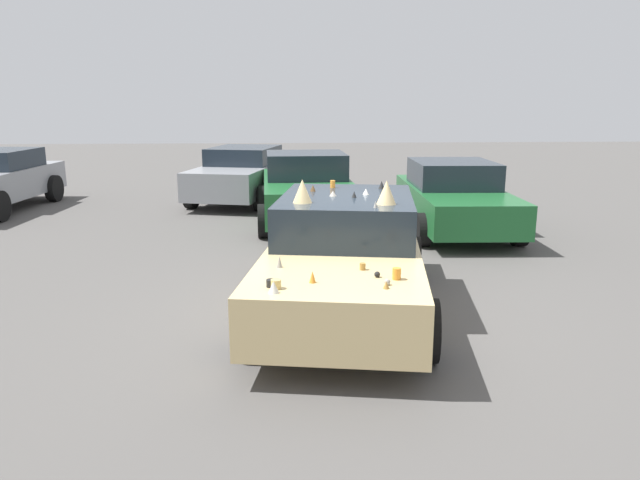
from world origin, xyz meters
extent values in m
plane|color=#514F4C|center=(0.00, 0.00, 0.00)|extent=(60.00, 60.00, 0.00)
cube|color=#D8BC7F|center=(0.00, 0.00, 0.57)|extent=(4.64, 2.43, 0.60)
cube|color=#1E2833|center=(0.34, -0.05, 1.13)|extent=(2.31, 1.92, 0.51)
cylinder|color=black|center=(-1.49, -0.67, 0.32)|extent=(0.67, 0.32, 0.64)
cylinder|color=black|center=(-1.21, 1.10, 0.32)|extent=(0.67, 0.32, 0.64)
cylinder|color=black|center=(1.21, -1.10, 0.32)|extent=(0.67, 0.32, 0.64)
cylinder|color=black|center=(1.49, 0.67, 0.32)|extent=(0.67, 0.32, 0.64)
ellipsoid|color=black|center=(1.65, -1.16, 0.75)|extent=(0.15, 0.04, 0.15)
ellipsoid|color=black|center=(0.27, -0.94, 0.74)|extent=(0.17, 0.05, 0.10)
ellipsoid|color=black|center=(-1.99, -0.58, 0.53)|extent=(0.15, 0.04, 0.09)
ellipsoid|color=black|center=(0.52, -0.98, 0.60)|extent=(0.12, 0.04, 0.09)
ellipsoid|color=black|center=(0.40, -0.96, 0.51)|extent=(0.16, 0.04, 0.14)
ellipsoid|color=black|center=(0.43, -0.96, 0.57)|extent=(0.15, 0.04, 0.14)
ellipsoid|color=black|center=(-0.53, 0.98, 0.51)|extent=(0.17, 0.05, 0.16)
ellipsoid|color=black|center=(-0.44, 0.96, 0.53)|extent=(0.19, 0.05, 0.08)
ellipsoid|color=black|center=(-1.11, 1.07, 0.54)|extent=(0.11, 0.04, 0.09)
ellipsoid|color=black|center=(1.36, -1.11, 0.56)|extent=(0.19, 0.05, 0.10)
cylinder|color=black|center=(-1.73, 0.85, 0.91)|extent=(0.12, 0.12, 0.07)
cone|color=#A87A38|center=(-1.84, -0.19, 0.91)|extent=(0.07, 0.07, 0.07)
cylinder|color=#A87A38|center=(-1.22, -0.06, 0.91)|extent=(0.07, 0.07, 0.07)
cone|color=gray|center=(-1.08, 0.78, 0.93)|extent=(0.08, 0.08, 0.12)
cone|color=orange|center=(-1.62, 0.47, 0.93)|extent=(0.08, 0.08, 0.11)
cylinder|color=tan|center=(-1.78, 0.80, 0.92)|extent=(0.11, 0.11, 0.09)
sphere|color=gray|center=(-1.73, -0.22, 0.90)|extent=(0.06, 0.06, 0.06)
sphere|color=black|center=(-1.48, -0.17, 0.90)|extent=(0.06, 0.06, 0.06)
cone|color=silver|center=(-1.90, 0.82, 0.93)|extent=(0.12, 0.12, 0.11)
cylinder|color=orange|center=(-1.56, -0.34, 0.93)|extent=(0.10, 0.10, 0.11)
cone|color=#51381E|center=(0.73, 0.35, 1.43)|extent=(0.10, 0.10, 0.09)
cone|color=#51381E|center=(-0.01, 0.57, 1.41)|extent=(0.05, 0.05, 0.06)
cone|color=tan|center=(0.33, 0.53, 1.41)|extent=(0.07, 0.07, 0.05)
cone|color=black|center=(0.19, -0.13, 1.42)|extent=(0.06, 0.06, 0.08)
cone|color=silver|center=(0.41, -0.30, 1.42)|extent=(0.09, 0.09, 0.08)
cone|color=black|center=(0.90, -0.58, 1.44)|extent=(0.09, 0.09, 0.11)
cylinder|color=orange|center=(1.03, 0.07, 1.43)|extent=(0.10, 0.10, 0.10)
cone|color=gray|center=(-0.53, -0.28, 1.42)|extent=(0.05, 0.05, 0.08)
cone|color=gray|center=(0.32, 0.12, 1.42)|extent=(0.12, 0.12, 0.06)
cone|color=#D8BC7F|center=(-0.30, -0.44, 1.52)|extent=(0.22, 0.22, 0.27)
cone|color=#D8BC7F|center=(-0.15, 0.51, 1.52)|extent=(0.22, 0.22, 0.27)
cube|color=#1E602D|center=(5.34, 0.26, 0.61)|extent=(4.09, 1.92, 0.67)
cube|color=#1E2833|center=(5.64, 0.27, 1.20)|extent=(1.69, 1.69, 0.53)
cylinder|color=black|center=(4.12, -0.69, 0.32)|extent=(0.65, 0.24, 0.64)
cylinder|color=black|center=(4.06, 1.13, 0.32)|extent=(0.65, 0.24, 0.64)
cylinder|color=black|center=(6.62, -0.61, 0.32)|extent=(0.65, 0.24, 0.64)
cylinder|color=black|center=(6.56, 1.22, 0.32)|extent=(0.65, 0.24, 0.64)
cube|color=#1E602D|center=(4.49, -2.64, 0.56)|extent=(4.31, 1.85, 0.60)
cube|color=#1E2833|center=(4.72, -2.65, 1.11)|extent=(1.86, 1.62, 0.50)
cylinder|color=black|center=(3.14, -3.45, 0.30)|extent=(0.61, 0.24, 0.60)
cylinder|color=black|center=(3.21, -1.72, 0.30)|extent=(0.61, 0.24, 0.60)
cylinder|color=black|center=(5.77, -3.55, 0.30)|extent=(0.61, 0.24, 0.60)
cylinder|color=black|center=(5.84, -1.83, 0.30)|extent=(0.61, 0.24, 0.60)
cylinder|color=black|center=(8.54, 6.68, 0.34)|extent=(0.69, 0.26, 0.68)
cube|color=gray|center=(8.37, 1.84, 0.60)|extent=(4.51, 2.63, 0.68)
cube|color=#1E2833|center=(8.62, 1.78, 1.16)|extent=(2.29, 1.97, 0.43)
cylinder|color=black|center=(6.89, 1.31, 0.31)|extent=(0.66, 0.36, 0.62)
cylinder|color=black|center=(7.30, 2.99, 0.31)|extent=(0.66, 0.36, 0.62)
cylinder|color=black|center=(9.44, 0.69, 0.31)|extent=(0.66, 0.36, 0.62)
cylinder|color=black|center=(9.85, 2.37, 0.31)|extent=(0.66, 0.36, 0.62)
camera|label=1|loc=(-6.86, 0.70, 2.53)|focal=32.94mm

